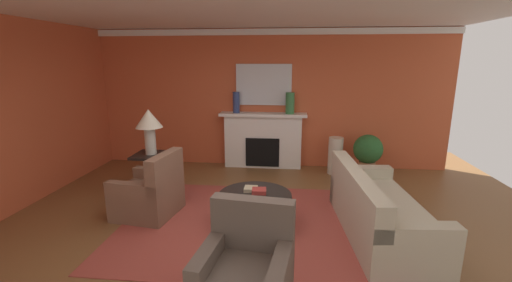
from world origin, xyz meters
name	(u,v)px	position (x,y,z in m)	size (l,w,h in m)	color
ground_plane	(244,233)	(0.00, 0.00, 0.00)	(9.04, 9.04, 0.00)	brown
wall_fireplace	(264,99)	(0.00, 3.10, 1.43)	(7.55, 0.12, 2.85)	#C65633
ceiling_panel	(246,4)	(0.00, 0.30, 2.88)	(7.55, 6.68, 0.06)	white
crown_moulding	(264,32)	(0.00, 3.02, 2.77)	(7.55, 0.08, 0.12)	white
area_rug	(255,224)	(0.12, 0.27, 0.01)	(3.65, 2.75, 0.01)	#993D33
fireplace	(263,142)	(0.00, 2.89, 0.55)	(1.80, 0.35, 1.16)	white
mantel_mirror	(264,85)	(0.00, 3.01, 1.73)	(1.15, 0.04, 0.84)	silver
sofa	(378,213)	(1.72, 0.17, 0.30)	(1.08, 2.17, 0.85)	#BCB299
armchair_near_window	(150,195)	(-1.44, 0.41, 0.31)	(0.91, 0.91, 0.95)	brown
armchair_facing_fireplace	(246,276)	(0.20, -1.32, 0.31)	(0.89, 0.89, 0.95)	brown
coffee_table	(255,202)	(0.12, 0.27, 0.34)	(1.00, 1.00, 0.45)	black
side_table	(153,171)	(-1.73, 1.21, 0.40)	(0.56, 0.56, 0.70)	black
table_lamp	(149,123)	(-1.73, 1.21, 1.22)	(0.44, 0.44, 0.75)	beige
vase_mantel_left	(236,102)	(-0.55, 2.84, 1.38)	(0.14, 0.14, 0.43)	navy
vase_mantel_right	(290,103)	(0.55, 2.84, 1.38)	(0.18, 0.18, 0.43)	#33703D
vase_tall_corner	(335,156)	(1.47, 2.59, 0.37)	(0.29, 0.29, 0.74)	beige
book_red_cover	(251,189)	(0.05, 0.38, 0.48)	(0.18, 0.18, 0.05)	tan
book_art_folio	(259,191)	(0.18, 0.18, 0.53)	(0.19, 0.17, 0.06)	maroon
potted_plant	(368,152)	(2.07, 2.49, 0.49)	(0.56, 0.56, 0.83)	#A8754C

